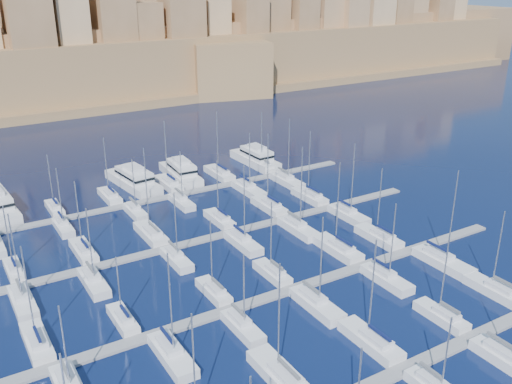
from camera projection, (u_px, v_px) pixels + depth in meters
ground at (254, 257)px, 94.88m from camera, size 600.00×600.00×0.00m
pontoon_near at (401, 371)px, 67.75m from camera, size 84.00×2.00×0.40m
pontoon_mid_near at (295, 288)px, 85.26m from camera, size 84.00×2.00×0.40m
pontoon_mid_far at (225, 234)px, 102.77m from camera, size 84.00×2.00×0.40m
pontoon_far at (176, 195)px, 120.27m from camera, size 84.00×2.00×0.40m
sailboat_2 at (281, 376)px, 66.07m from camera, size 3.14×10.46×15.54m
sailboat_3 at (371, 341)px, 72.32m from camera, size 2.93×9.75×15.09m
sailboat_4 at (442, 316)px, 77.51m from camera, size 2.46×8.19×13.22m
sailboat_5 at (495, 290)px, 83.74m from camera, size 2.83×9.43×13.44m
sailboat_10 at (507, 359)px, 68.90m from camera, size 2.79×9.30×13.67m
sailboat_12 at (37, 342)px, 72.04m from camera, size 2.74×9.14×14.40m
sailboat_13 at (123, 320)px, 76.76m from camera, size 2.28×7.60×10.30m
sailboat_14 at (214, 291)px, 83.49m from camera, size 2.34×7.81×12.25m
sailboat_15 at (272, 273)px, 88.55m from camera, size 2.42×8.05×12.75m
sailboat_16 at (338, 248)px, 96.16m from camera, size 3.13×10.44×16.21m
sailboat_17 at (379, 237)px, 100.29m from camera, size 2.95×9.85×13.64m
sailboat_19 at (172, 355)px, 69.74m from camera, size 2.88×9.62×15.29m
sailboat_20 at (242, 327)px, 75.28m from camera, size 2.46×8.22×11.85m
sailboat_21 at (316, 304)px, 80.27m from camera, size 2.93×9.77×14.66m
sailboat_22 at (386, 278)px, 86.94m from camera, size 2.78×9.28×13.59m
sailboat_23 at (443, 261)px, 91.94m from camera, size 3.23×10.78×16.83m
sailboat_24 at (14, 270)px, 89.40m from camera, size 2.30×7.66×11.78m
sailboat_25 at (84, 251)px, 95.34m from camera, size 2.74×9.15×13.33m
sailboat_26 at (151, 234)px, 101.52m from camera, size 3.01×10.03×16.84m
sailboat_27 at (220, 219)px, 107.47m from camera, size 2.58×8.62×12.45m
sailboat_28 at (269, 206)px, 113.36m from camera, size 2.89×9.63×15.83m
sailboat_29 at (310, 196)px, 118.15m from camera, size 2.87×9.58×14.83m
sailboat_30 at (23, 301)px, 80.90m from camera, size 2.81×9.36×14.88m
sailboat_31 at (94, 282)px, 85.96m from camera, size 2.71×9.03×13.33m
sailboat_32 at (176, 259)px, 92.83m from camera, size 2.52×8.39×12.75m
sailboat_33 at (243, 242)px, 98.38m from camera, size 2.79×9.30×15.23m
sailboat_34 at (298, 228)px, 103.71m from camera, size 2.94×9.80×16.64m
sailboat_35 at (348, 214)px, 109.46m from camera, size 2.91×9.71×15.41m
sailboat_37 at (55, 208)px, 112.43m from camera, size 2.34×7.80×11.98m
sailboat_38 at (110, 196)px, 118.33m from camera, size 2.69×8.97×13.56m
sailboat_39 at (169, 184)px, 125.21m from camera, size 3.01×10.02×15.06m
sailboat_40 at (219, 173)px, 131.39m from camera, size 3.08×10.27×15.47m
sailboat_41 at (263, 167)px, 135.92m from camera, size 2.44×8.13×14.10m
sailboat_43 at (63, 227)px, 104.37m from camera, size 2.39×7.96×12.53m
sailboat_44 at (135, 211)px, 110.94m from camera, size 2.45×8.16×11.80m
sailboat_45 at (181, 202)px, 115.56m from camera, size 2.52×8.39×11.86m
sailboat_46 at (248, 189)px, 122.13m from camera, size 3.09×10.30×13.60m
sailboat_47 at (287, 180)px, 127.00m from camera, size 3.05×10.16×15.29m
motor_yacht_b at (134, 179)px, 125.00m from camera, size 7.38×18.24×5.25m
motor_yacht_c at (181, 172)px, 129.66m from camera, size 5.74×16.35×5.25m
motor_yacht_d at (256, 158)px, 139.28m from camera, size 5.30×16.24×5.25m
fortified_city at (40, 55)px, 212.97m from camera, size 460.00×108.95×59.52m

